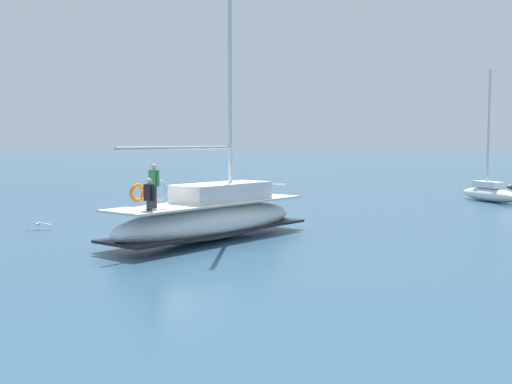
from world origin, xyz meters
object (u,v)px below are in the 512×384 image
seagull (38,224)px  moored_sloop_far (491,192)px  main_sailboat (211,217)px  mooring_buoy (253,208)px

seagull → moored_sloop_far: bearing=91.7°
main_sailboat → mooring_buoy: main_sailboat is taller
mooring_buoy → main_sailboat: bearing=-35.4°
main_sailboat → mooring_buoy: bearing=144.6°
moored_sloop_far → seagull: 27.61m
moored_sloop_far → seagull: (0.84, -27.60, -0.31)m
main_sailboat → seagull: bearing=-134.9°
seagull → mooring_buoy: bearing=101.9°
moored_sloop_far → seagull: moored_sloop_far is taller
main_sailboat → seagull: (-5.73, -5.74, -0.63)m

